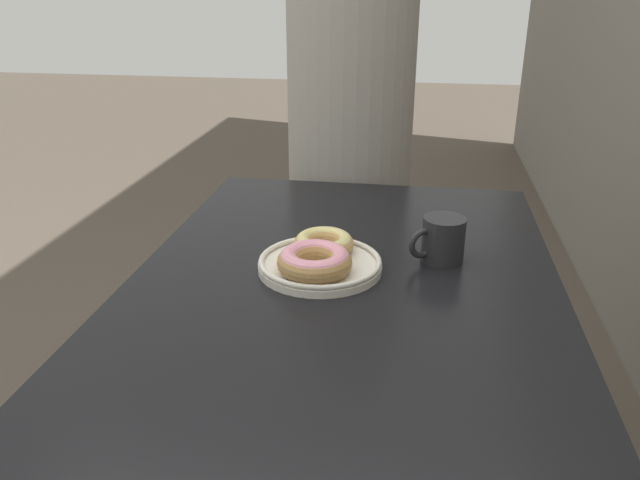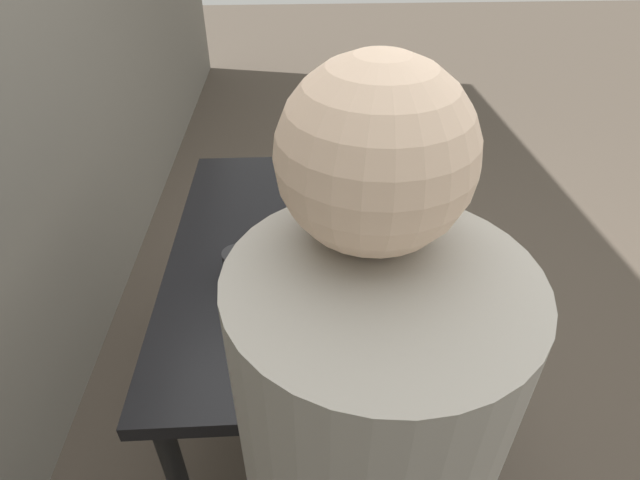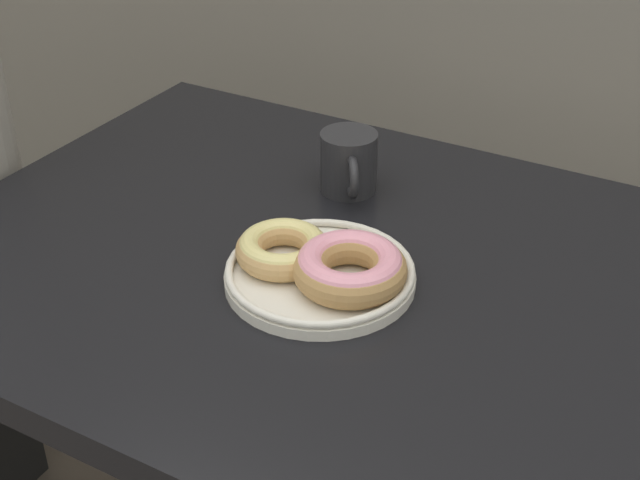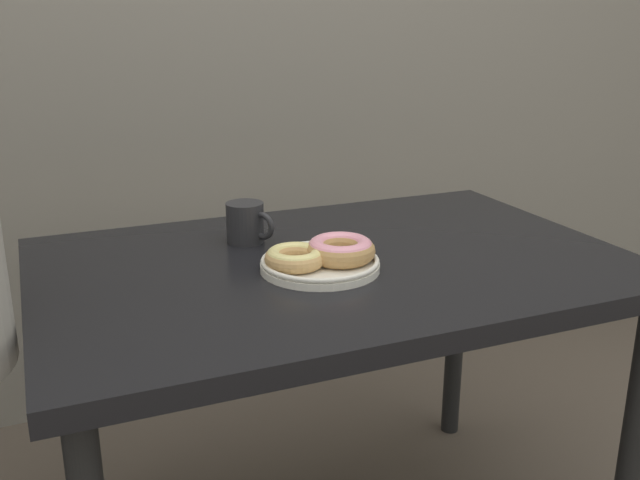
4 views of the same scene
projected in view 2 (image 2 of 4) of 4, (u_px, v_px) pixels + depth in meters
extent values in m
plane|color=#4C4238|center=(371.00, 393.00, 1.91)|extent=(14.00, 14.00, 0.00)
cube|color=black|center=(303.00, 252.00, 1.48)|extent=(1.17, 0.77, 0.04)
cylinder|color=black|center=(436.00, 480.00, 1.29)|extent=(0.05, 0.05, 0.67)
cylinder|color=black|center=(377.00, 240.00, 2.13)|extent=(0.05, 0.05, 0.67)
cylinder|color=black|center=(224.00, 245.00, 2.10)|extent=(0.05, 0.05, 0.67)
cylinder|color=silver|center=(320.00, 255.00, 1.43)|extent=(0.23, 0.23, 0.01)
torus|color=silver|center=(320.00, 252.00, 1.42)|extent=(0.23, 0.23, 0.01)
torus|color=#B2844C|center=(320.00, 239.00, 1.45)|extent=(0.16, 0.16, 0.04)
torus|color=pink|center=(320.00, 237.00, 1.44)|extent=(0.15, 0.15, 0.03)
torus|color=tan|center=(321.00, 260.00, 1.37)|extent=(0.15, 0.15, 0.03)
torus|color=#E0D17F|center=(321.00, 258.00, 1.37)|extent=(0.14, 0.14, 0.03)
cylinder|color=#232326|center=(238.00, 265.00, 1.33)|extent=(0.08, 0.08, 0.09)
cylinder|color=#382114|center=(237.00, 254.00, 1.31)|extent=(0.07, 0.07, 0.00)
torus|color=#232326|center=(253.00, 259.00, 1.36)|extent=(0.04, 0.06, 0.06)
cylinder|color=gray|center=(367.00, 435.00, 0.71)|extent=(0.35, 0.35, 0.60)
sphere|color=beige|center=(376.00, 156.00, 0.54)|extent=(0.22, 0.22, 0.22)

